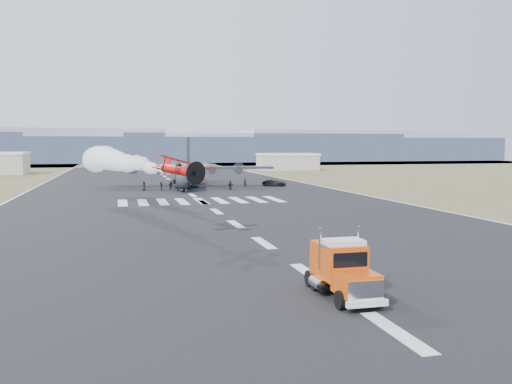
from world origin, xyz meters
name	(u,v)px	position (x,y,z in m)	size (l,w,h in m)	color
ground	(309,273)	(0.00, 0.00, 0.00)	(500.00, 500.00, 0.00)	black
scrub_far	(145,164)	(0.00, 230.00, 0.00)	(500.00, 80.00, 0.00)	brown
runway_markings	(193,195)	(0.00, 60.00, 0.01)	(60.00, 260.00, 0.01)	silver
ridge_seg_c	(10,146)	(-65.00, 260.00, 8.50)	(150.00, 50.00, 17.00)	#8A96AF
ridge_seg_d	(142,150)	(0.00, 260.00, 6.50)	(150.00, 50.00, 13.00)	#8A96AF
ridge_seg_e	(261,148)	(65.00, 260.00, 7.50)	(150.00, 50.00, 15.00)	#8A96AF
ridge_seg_f	(367,146)	(130.00, 260.00, 8.50)	(150.00, 50.00, 17.00)	#8A96AF
ridge_seg_g	(463,149)	(195.00, 260.00, 6.50)	(150.00, 50.00, 13.00)	#8A96AF
hangar_right	(288,161)	(46.00, 150.00, 3.01)	(20.50, 12.50, 5.90)	#A6A093
semi_truck	(342,268)	(-0.07, -5.70, 1.64)	(2.52, 7.44, 3.35)	black
aerobatic_biplane	(180,170)	(-6.90, 16.53, 6.46)	(5.95, 5.64, 3.03)	#BD0D0C
smoke_trail	(108,160)	(-13.90, 44.16, 6.72)	(10.32, 34.10, 3.81)	white
transport_aircraft	(186,174)	(1.40, 79.98, 2.71)	(36.44, 29.86, 10.53)	#1D212B
support_vehicle	(274,183)	(19.97, 77.27, 0.72)	(2.38, 5.17, 1.44)	black
crew_a	(245,183)	(13.06, 75.32, 0.87)	(0.63, 0.52, 1.73)	black
crew_b	(161,186)	(-4.63, 71.00, 0.84)	(0.82, 0.50, 1.68)	black
crew_c	(171,185)	(-2.25, 75.62, 0.80)	(1.03, 0.48, 1.59)	black
crew_d	(170,186)	(-2.76, 72.01, 0.83)	(0.97, 0.50, 1.66)	black
crew_e	(144,186)	(-7.81, 72.40, 0.90)	(0.88, 0.54, 1.80)	black
crew_f	(230,185)	(8.86, 70.13, 0.88)	(1.64, 0.53, 1.77)	black
crew_g	(187,186)	(0.47, 70.98, 0.85)	(0.62, 0.51, 1.69)	black
crew_h	(179,186)	(-1.39, 69.69, 0.94)	(0.92, 0.57, 1.89)	black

